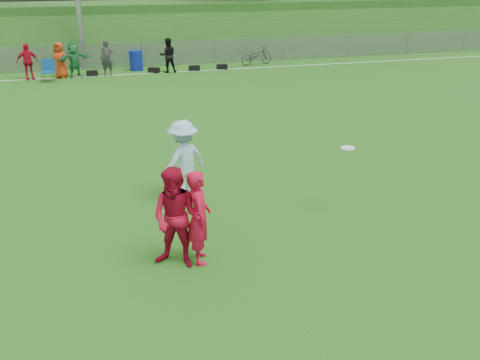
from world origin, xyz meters
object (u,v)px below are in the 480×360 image
object	(u,v)px
player_red_center	(177,218)
player_blue	(183,160)
recycling_bin	(136,61)
player_red_left	(199,217)
bicycle	(256,55)
frisbee	(348,148)

from	to	relation	value
player_red_center	player_blue	size ratio (longest dim) A/B	1.00
player_blue	recycling_bin	world-z (taller)	player_blue
player_red_left	bicycle	distance (m)	20.80
bicycle	recycling_bin	bearing A→B (deg)	73.67
player_red_center	recycling_bin	xyz separation A→B (m)	(1.23, 19.66, -0.43)
player_red_left	player_blue	world-z (taller)	player_blue
player_red_left	player_blue	xyz separation A→B (m)	(0.24, 2.87, 0.05)
player_red_center	player_blue	distance (m)	2.99
frisbee	bicycle	world-z (taller)	frisbee
player_red_left	recycling_bin	bearing A→B (deg)	4.36
player_red_left	player_blue	size ratio (longest dim) A/B	0.94
player_blue	bicycle	world-z (taller)	player_blue
player_blue	bicycle	bearing A→B (deg)	-141.70
player_blue	frisbee	xyz separation A→B (m)	(3.26, -1.62, 0.52)
player_blue	bicycle	xyz separation A→B (m)	(7.01, 16.62, -0.44)
frisbee	recycling_bin	world-z (taller)	frisbee
recycling_bin	bicycle	xyz separation A→B (m)	(6.44, -0.12, -0.00)
player_blue	frisbee	distance (m)	3.68
player_red_center	bicycle	distance (m)	20.99
player_red_left	frisbee	world-z (taller)	player_red_left
player_red_center	bicycle	world-z (taller)	player_red_center
player_red_left	bicycle	bearing A→B (deg)	-13.66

